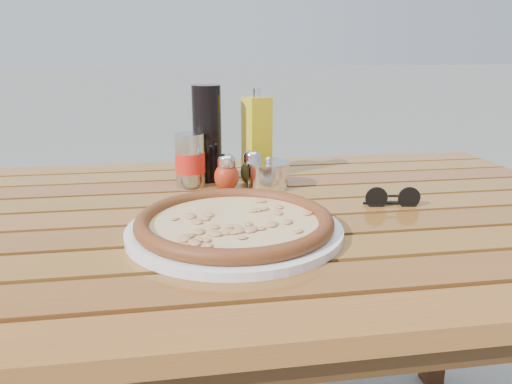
{
  "coord_description": "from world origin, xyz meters",
  "views": [
    {
      "loc": [
        -0.15,
        -0.9,
        1.05
      ],
      "look_at": [
        0.0,
        0.02,
        0.78
      ],
      "focal_mm": 35.0,
      "sensor_mm": 36.0,
      "label": 1
    }
  ],
  "objects": [
    {
      "name": "pepper_shaker",
      "position": [
        -0.04,
        0.15,
        0.79
      ],
      "size": [
        0.07,
        0.07,
        0.08
      ],
      "rotation": [
        0.0,
        0.0,
        0.4
      ],
      "color": "#AE2F13",
      "rests_on": "table"
    },
    {
      "name": "soda_can",
      "position": [
        -0.12,
        0.19,
        0.81
      ],
      "size": [
        0.09,
        0.09,
        0.12
      ],
      "rotation": [
        0.0,
        0.0,
        -0.38
      ],
      "color": "silver",
      "rests_on": "table"
    },
    {
      "name": "dark_bottle",
      "position": [
        -0.08,
        0.24,
        0.86
      ],
      "size": [
        0.08,
        0.08,
        0.22
      ],
      "primitive_type": "cylinder",
      "rotation": [
        0.0,
        0.0,
        0.26
      ],
      "color": "black",
      "rests_on": "table"
    },
    {
      "name": "parmesan_tin",
      "position": [
        0.05,
        0.15,
        0.78
      ],
      "size": [
        0.1,
        0.1,
        0.07
      ],
      "rotation": [
        0.0,
        0.0,
        -0.03
      ],
      "color": "white",
      "rests_on": "table"
    },
    {
      "name": "oregano_shaker",
      "position": [
        0.02,
        0.18,
        0.79
      ],
      "size": [
        0.07,
        0.07,
        0.08
      ],
      "rotation": [
        0.0,
        0.0,
        0.4
      ],
      "color": "#383E18",
      "rests_on": "table"
    },
    {
      "name": "pizza",
      "position": [
        -0.06,
        -0.12,
        0.77
      ],
      "size": [
        0.37,
        0.37,
        0.03
      ],
      "rotation": [
        0.0,
        0.0,
        0.13
      ],
      "color": "#F8E6B1",
      "rests_on": "plate"
    },
    {
      "name": "olive_oil_cruet",
      "position": [
        0.04,
        0.26,
        0.85
      ],
      "size": [
        0.07,
        0.07,
        0.21
      ],
      "rotation": [
        0.0,
        0.0,
        0.34
      ],
      "color": "gold",
      "rests_on": "table"
    },
    {
      "name": "sunglasses",
      "position": [
        0.26,
        -0.02,
        0.77
      ],
      "size": [
        0.11,
        0.04,
        0.04
      ],
      "rotation": [
        0.0,
        0.0,
        -0.15
      ],
      "color": "black",
      "rests_on": "table"
    },
    {
      "name": "plate",
      "position": [
        -0.06,
        -0.12,
        0.76
      ],
      "size": [
        0.37,
        0.37,
        0.01
      ],
      "primitive_type": "cylinder",
      "rotation": [
        0.0,
        0.0,
        0.04
      ],
      "color": "silver",
      "rests_on": "table"
    },
    {
      "name": "table",
      "position": [
        0.0,
        -0.0,
        0.67
      ],
      "size": [
        1.4,
        0.9,
        0.75
      ],
      "color": "#3A210D",
      "rests_on": "ground"
    }
  ]
}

